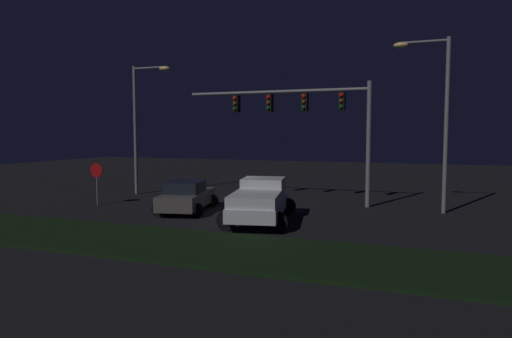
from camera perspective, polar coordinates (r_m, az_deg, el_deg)
name	(u,v)px	position (r m, az deg, el deg)	size (l,w,h in m)	color
ground_plane	(234,209)	(23.41, -2.74, -4.99)	(80.00, 80.00, 0.00)	black
grass_median	(146,242)	(16.80, -13.38, -8.71)	(23.86, 4.32, 0.10)	black
pickup_truck	(260,199)	(20.08, 0.52, -3.68)	(3.62, 5.70, 1.80)	silver
car_sedan	(187,196)	(22.91, -8.58, -3.37)	(3.09, 4.69, 1.51)	#514C47
traffic_signal_gantry	(305,111)	(25.12, 6.10, 7.15)	(10.32, 0.56, 6.50)	slate
street_lamp_left	(142,114)	(29.70, -13.87, 6.64)	(2.64, 0.44, 7.97)	slate
street_lamp_right	(435,104)	(23.77, 21.27, 7.51)	(2.60, 0.44, 8.33)	slate
stop_sign	(97,176)	(26.14, -19.09, -0.79)	(0.76, 0.08, 2.23)	slate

